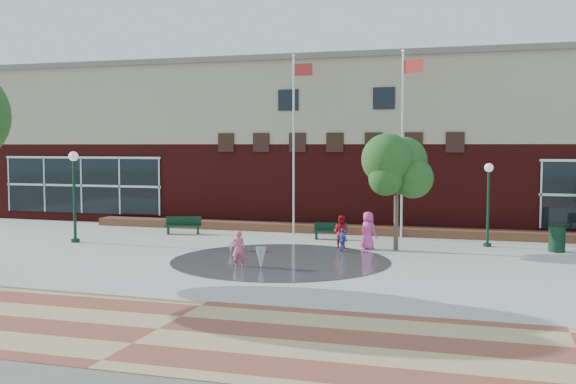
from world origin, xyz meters
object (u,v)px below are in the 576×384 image
(trash_can, at_px, (557,238))
(flagpole_left, at_px, (295,135))
(flagpole_right, at_px, (403,133))
(child_splash, at_px, (239,249))
(bench_left, at_px, (183,229))

(trash_can, bearing_deg, flagpole_left, 169.33)
(flagpole_right, bearing_deg, trash_can, 0.95)
(trash_can, height_order, child_splash, child_splash)
(flagpole_left, distance_m, flagpole_right, 5.30)
(flagpole_right, height_order, child_splash, flagpole_right)
(flagpole_left, bearing_deg, bench_left, -161.03)
(bench_left, relative_size, trash_can, 1.57)
(flagpole_right, height_order, trash_can, flagpole_right)
(trash_can, bearing_deg, child_splash, -148.82)
(flagpole_right, relative_size, child_splash, 6.66)
(bench_left, distance_m, child_splash, 9.61)
(flagpole_left, bearing_deg, flagpole_right, 5.80)
(flagpole_right, xyz_separation_m, trash_can, (6.69, -2.57, -4.42))
(flagpole_right, distance_m, child_splash, 11.49)
(flagpole_right, distance_m, trash_can, 8.42)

